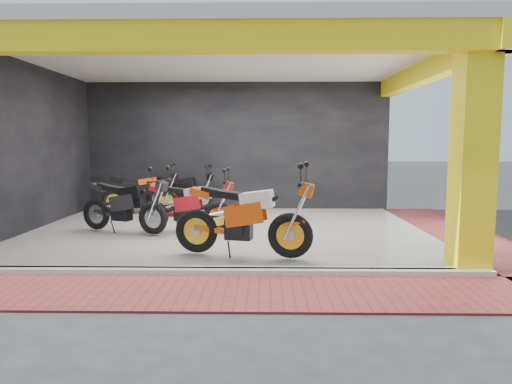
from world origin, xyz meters
TOP-DOWN VIEW (x-y plane):
  - ground at (0.00, 0.00)m, footprint 80.00×80.00m
  - showroom_floor at (0.00, 2.00)m, footprint 8.00×6.00m
  - showroom_ceiling at (0.00, 2.00)m, footprint 8.40×6.40m
  - back_wall at (0.00, 5.10)m, footprint 8.20×0.20m
  - left_wall at (-4.10, 2.00)m, footprint 0.20×6.20m
  - corner_column at (3.75, -0.75)m, footprint 0.50×0.50m
  - header_beam_front at (0.00, -1.00)m, footprint 8.40×0.30m
  - header_beam_right at (4.00, 2.00)m, footprint 0.30×6.40m
  - floor_kerb at (0.00, -1.02)m, footprint 8.00×0.20m
  - paver_front at (0.00, -1.80)m, footprint 9.00×1.40m
  - paver_right at (4.80, 2.00)m, footprint 1.40×7.00m
  - moto_hero at (1.16, -0.50)m, footprint 2.48×1.36m
  - moto_row_a at (-0.15, 1.60)m, footprint 2.07×0.86m
  - moto_row_b at (-1.38, 1.29)m, footprint 2.25×1.47m
  - moto_row_c at (-1.71, 4.06)m, footprint 2.08×0.90m
  - moto_row_d at (-0.87, 4.70)m, footprint 1.95×0.84m

SIDE VIEW (x-z plane):
  - ground at x=0.00m, z-range 0.00..0.00m
  - paver_front at x=0.00m, z-range 0.00..0.03m
  - paver_right at x=4.80m, z-range 0.00..0.03m
  - showroom_floor at x=0.00m, z-range 0.00..0.10m
  - floor_kerb at x=0.00m, z-range 0.00..0.10m
  - moto_row_d at x=-0.87m, z-range 0.10..1.26m
  - moto_row_c at x=-1.71m, z-range 0.10..1.34m
  - moto_row_a at x=-0.15m, z-range 0.10..1.34m
  - moto_row_b at x=-1.38m, z-range 0.10..1.39m
  - moto_hero at x=1.16m, z-range 0.10..1.53m
  - back_wall at x=0.00m, z-range 0.00..3.50m
  - left_wall at x=-4.10m, z-range 0.00..3.50m
  - corner_column at x=3.75m, z-range 0.00..3.50m
  - header_beam_front at x=0.00m, z-range 3.10..3.50m
  - header_beam_right at x=4.00m, z-range 3.10..3.50m
  - showroom_ceiling at x=0.00m, z-range 3.50..3.70m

